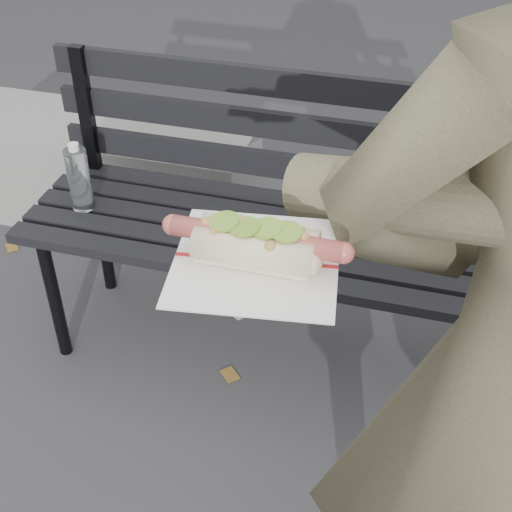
{
  "coord_description": "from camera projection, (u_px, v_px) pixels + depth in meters",
  "views": [
    {
      "loc": [
        0.29,
        -0.63,
        1.65
      ],
      "look_at": [
        0.11,
        -0.0,
        1.15
      ],
      "focal_mm": 50.0,
      "sensor_mm": 36.0,
      "label": 1
    }
  ],
  "objects": [
    {
      "name": "park_bench",
      "position": [
        285.0,
        206.0,
        2.02
      ],
      "size": [
        1.5,
        0.44,
        0.88
      ],
      "color": "black",
      "rests_on": "ground"
    },
    {
      "name": "fallen_leaves",
      "position": [
        374.0,
        473.0,
        1.93
      ],
      "size": [
        4.03,
        3.33,
        0.0
      ],
      "color": "brown",
      "rests_on": "ground"
    },
    {
      "name": "held_hotdog",
      "position": [
        429.0,
        221.0,
        0.82
      ],
      "size": [
        0.62,
        0.32,
        0.2
      ],
      "color": "#42402C"
    },
    {
      "name": "concrete_block",
      "position": [
        102.0,
        170.0,
        2.81
      ],
      "size": [
        1.2,
        0.4,
        0.4
      ],
      "primitive_type": "cube",
      "color": "slate",
      "rests_on": "ground"
    }
  ]
}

